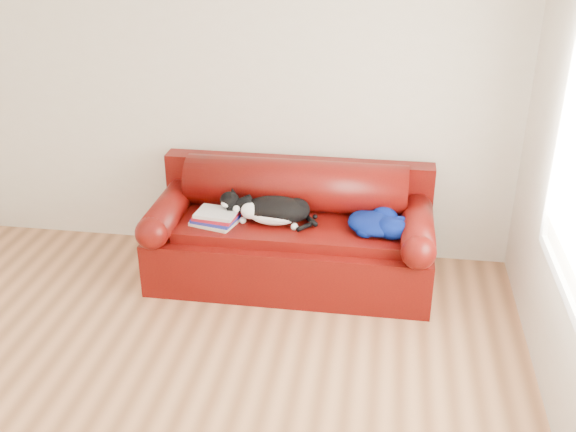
% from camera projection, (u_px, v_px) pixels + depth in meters
% --- Properties ---
extents(ground, '(4.50, 4.50, 0.00)m').
position_uv_depth(ground, '(159.00, 398.00, 3.99)').
color(ground, brown).
rests_on(ground, ground).
extents(room_shell, '(4.52, 4.02, 2.61)m').
position_uv_depth(room_shell, '(156.00, 130.00, 3.27)').
color(room_shell, beige).
rests_on(room_shell, ground).
extents(sofa_base, '(2.10, 0.90, 0.50)m').
position_uv_depth(sofa_base, '(291.00, 251.00, 5.15)').
color(sofa_base, '#3D0207').
rests_on(sofa_base, ground).
extents(sofa_back, '(2.10, 1.01, 0.88)m').
position_uv_depth(sofa_back, '(296.00, 202.00, 5.23)').
color(sofa_back, '#3D0207').
rests_on(sofa_back, ground).
extents(book_stack, '(0.37, 0.32, 0.10)m').
position_uv_depth(book_stack, '(216.00, 218.00, 4.96)').
color(book_stack, beige).
rests_on(book_stack, sofa_base).
extents(cat, '(0.71, 0.32, 0.25)m').
position_uv_depth(cat, '(275.00, 211.00, 4.95)').
color(cat, black).
rests_on(cat, sofa_base).
extents(blanket, '(0.49, 0.46, 0.15)m').
position_uv_depth(blanket, '(377.00, 223.00, 4.85)').
color(blanket, '#02054F').
rests_on(blanket, sofa_base).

